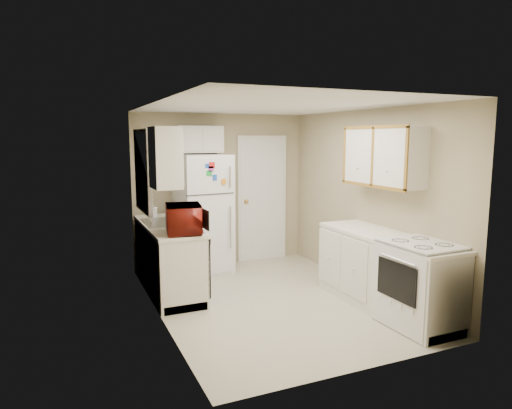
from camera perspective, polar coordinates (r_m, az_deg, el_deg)
name	(u,v)px	position (r m, az deg, el deg)	size (l,w,h in m)	color
floor	(272,300)	(5.87, 1.99, -11.84)	(3.80, 3.80, 0.00)	beige
ceiling	(273,106)	(5.52, 2.11, 12.23)	(3.80, 3.80, 0.00)	white
wall_left	(158,213)	(5.13, -12.20, -1.10)	(3.80, 3.80, 0.00)	tan
wall_right	(366,200)	(6.30, 13.62, 0.58)	(3.80, 3.80, 0.00)	tan
wall_back	(221,190)	(7.32, -4.37, 1.85)	(2.80, 2.80, 0.00)	tan
wall_front	(369,237)	(3.97, 13.97, -3.91)	(2.80, 2.80, 0.00)	tan
left_counter	(168,257)	(6.21, -10.91, -6.50)	(0.60, 1.80, 0.90)	silver
dishwasher	(202,263)	(5.71, -6.73, -7.31)	(0.03, 0.58, 0.72)	black
sink	(165,225)	(6.26, -11.32, -2.54)	(0.54, 0.74, 0.16)	gray
microwave	(184,220)	(5.52, -9.00, -1.93)	(0.33, 0.60, 0.40)	maroon
soap_bottle	(154,210)	(6.70, -12.64, -0.66)	(0.07, 0.08, 0.17)	white
window_blinds	(143,171)	(6.12, -13.90, 4.12)	(0.10, 0.98, 1.08)	silver
upper_cabinet_left	(165,158)	(5.32, -11.28, 5.76)	(0.30, 0.45, 0.70)	silver
refrigerator	(203,214)	(6.93, -6.61, -1.14)	(0.73, 0.71, 1.78)	white
cabinet_over_fridge	(199,139)	(7.01, -7.16, 8.08)	(0.70, 0.30, 0.40)	silver
interior_door	(262,199)	(7.56, 0.76, 0.71)	(0.86, 0.06, 2.08)	white
right_counter	(385,272)	(5.65, 15.83, -8.16)	(0.60, 2.00, 0.90)	silver
stove	(420,285)	(5.25, 19.77, -9.40)	(0.63, 0.77, 0.94)	white
upper_cabinet_right	(383,156)	(5.76, 15.64, 5.80)	(0.30, 1.20, 0.70)	silver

